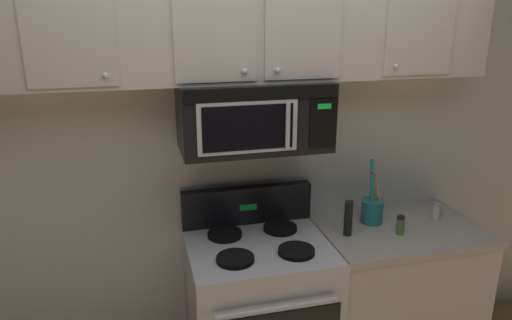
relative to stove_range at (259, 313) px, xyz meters
The scene contains 9 objects.
back_wall 0.95m from the stove_range, 90.00° to the left, with size 5.20×0.10×2.70m, color silver.
stove_range is the anchor object (origin of this frame).
over_range_microwave 1.11m from the stove_range, 90.14° to the left, with size 0.76×0.43×0.35m.
upper_cabinets 1.56m from the stove_range, 90.00° to the left, with size 2.50×0.36×0.55m.
counter_segment 0.84m from the stove_range, ahead, with size 0.93×0.65×0.90m.
utensil_crock_teal 0.89m from the stove_range, ahead, with size 0.13×0.13×0.39m.
salt_shaker 1.21m from the stove_range, ahead, with size 0.04×0.04×0.09m.
pepper_mill 0.73m from the stove_range, ahead, with size 0.05×0.05×0.20m, color black.
spice_jar 0.93m from the stove_range, ahead, with size 0.05×0.05×0.11m.
Camera 1 is at (-0.58, -1.78, 2.09)m, focal length 33.36 mm.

